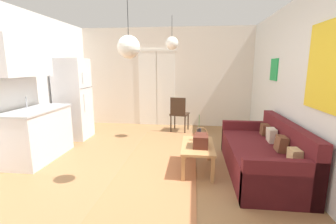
{
  "coord_description": "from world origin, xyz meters",
  "views": [
    {
      "loc": [
        0.77,
        -2.97,
        1.61
      ],
      "look_at": [
        0.27,
        1.49,
        0.73
      ],
      "focal_mm": 24.9,
      "sensor_mm": 36.0,
      "label": 1
    }
  ],
  "objects": [
    {
      "name": "ground_plane",
      "position": [
        0.0,
        0.0,
        -0.05
      ],
      "size": [
        5.17,
        7.28,
        0.1
      ],
      "primitive_type": "cube",
      "color": "#996D44"
    },
    {
      "name": "wall_back",
      "position": [
        -0.01,
        3.39,
        1.3
      ],
      "size": [
        4.77,
        0.13,
        2.62
      ],
      "color": "silver",
      "rests_on": "ground_plane"
    },
    {
      "name": "wall_right",
      "position": [
        2.33,
        0.0,
        1.31
      ],
      "size": [
        0.12,
        6.88,
        2.62
      ],
      "color": "silver",
      "rests_on": "ground_plane"
    },
    {
      "name": "area_rug",
      "position": [
        0.23,
        0.7,
        0.01
      ],
      "size": [
        1.2,
        3.64,
        0.01
      ],
      "primitive_type": "cube",
      "color": "#B26B42",
      "rests_on": "ground_plane"
    },
    {
      "name": "couch",
      "position": [
        1.87,
        0.51,
        0.27
      ],
      "size": [
        0.9,
        1.97,
        0.8
      ],
      "color": "#5B191E",
      "rests_on": "ground_plane"
    },
    {
      "name": "coffee_table",
      "position": [
        0.85,
        0.51,
        0.35
      ],
      "size": [
        0.49,
        0.89,
        0.41
      ],
      "color": "#B27F4C",
      "rests_on": "ground_plane"
    },
    {
      "name": "bamboo_vase",
      "position": [
        0.87,
        0.72,
        0.52
      ],
      "size": [
        0.07,
        0.07,
        0.43
      ],
      "color": "#2D2D33",
      "rests_on": "coffee_table"
    },
    {
      "name": "handbag",
      "position": [
        0.89,
        0.43,
        0.51
      ],
      "size": [
        0.24,
        0.32,
        0.3
      ],
      "color": "#512319",
      "rests_on": "coffee_table"
    },
    {
      "name": "refrigerator",
      "position": [
        -1.9,
        1.92,
        0.89
      ],
      "size": [
        0.66,
        0.61,
        1.78
      ],
      "color": "white",
      "rests_on": "ground_plane"
    },
    {
      "name": "kitchen_counter",
      "position": [
        -1.95,
        0.68,
        0.8
      ],
      "size": [
        0.61,
        1.24,
        2.09
      ],
      "color": "silver",
      "rests_on": "ground_plane"
    },
    {
      "name": "accent_chair",
      "position": [
        0.41,
        2.7,
        0.49
      ],
      "size": [
        0.49,
        0.48,
        0.87
      ],
      "rotation": [
        0.0,
        0.0,
        2.94
      ],
      "color": "#382619",
      "rests_on": "ground_plane"
    },
    {
      "name": "pendant_lamp_near",
      "position": [
        -0.01,
        -0.18,
        1.84
      ],
      "size": [
        0.27,
        0.27,
        0.92
      ],
      "color": "black"
    },
    {
      "name": "pendant_lamp_far",
      "position": [
        0.3,
        1.97,
        2.08
      ],
      "size": [
        0.26,
        0.26,
        0.68
      ],
      "color": "black"
    }
  ]
}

